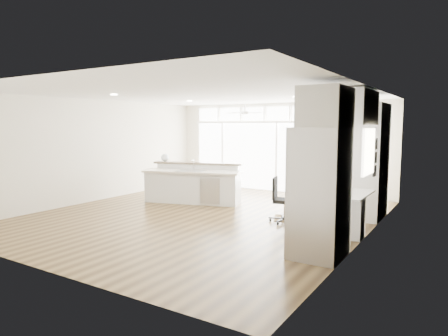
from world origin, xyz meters
The scene contains 24 objects.
floor centered at (0.00, 0.00, -0.01)m, with size 7.00×8.00×0.02m, color #3B2812.
ceiling centered at (0.00, 0.00, 2.70)m, with size 7.00×8.00×0.02m, color white.
wall_back centered at (0.00, 4.00, 1.35)m, with size 7.00×0.04×2.70m, color silver.
wall_front centered at (0.00, -4.00, 1.35)m, with size 7.00×0.04×2.70m, color silver.
wall_left centered at (-3.50, 0.00, 1.35)m, with size 0.04×8.00×2.70m, color silver.
wall_right centered at (3.50, 0.00, 1.35)m, with size 0.04×8.00×2.70m, color silver.
glass_wall centered at (0.00, 3.94, 1.05)m, with size 5.80×0.06×2.08m, color white.
transom_row centered at (0.00, 3.94, 2.38)m, with size 5.90×0.06×0.40m, color white.
desk_window centered at (3.46, 0.30, 1.55)m, with size 0.04×0.85×0.85m, color white.
ceiling_fan centered at (-0.50, 2.80, 2.48)m, with size 1.16×1.16×0.32m, color white.
recessed_lights centered at (0.00, 0.20, 2.68)m, with size 3.40×3.00×0.02m, color white.
oven_cabinet centered at (3.17, 1.80, 1.25)m, with size 0.64×1.20×2.50m, color white.
desk_nook centered at (3.13, 0.30, 0.38)m, with size 0.72×1.30×0.76m, color white.
upper_cabinets centered at (3.17, 0.30, 2.35)m, with size 0.64×1.30×0.64m, color white.
refrigerator centered at (3.11, -1.35, 1.00)m, with size 0.76×0.90×2.00m, color #A9A8AD.
fridge_cabinet centered at (3.17, -1.35, 2.30)m, with size 0.64×0.90×0.60m, color white.
framed_photos centered at (3.46, 0.92, 1.40)m, with size 0.06×0.22×0.80m, color black.
kitchen_island centered at (-1.12, 1.10, 0.51)m, with size 2.58×0.97×1.03m, color white.
rug centered at (1.90, 0.79, 0.01)m, with size 0.94×0.68×0.01m, color #3A2612.
office_chair centered at (1.80, 0.38, 0.47)m, with size 0.49×0.45×0.94m, color black.
fishbowl centered at (-2.15, 1.22, 1.14)m, with size 0.22×0.22×0.22m, color silver.
monitor centered at (3.05, 0.30, 0.94)m, with size 0.07×0.43×0.36m, color black.
keyboard centered at (2.88, 0.30, 0.77)m, with size 0.13×0.35×0.02m, color white.
potted_plant centered at (3.17, 1.80, 2.62)m, with size 0.28×0.32×0.25m, color #305123.
Camera 1 is at (5.06, -7.26, 2.04)m, focal length 32.00 mm.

